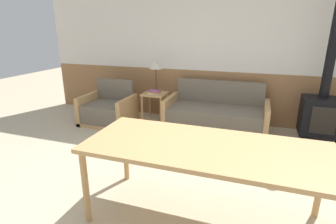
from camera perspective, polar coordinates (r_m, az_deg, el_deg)
ground_plane at (r=3.03m, az=1.54°, el=-17.58°), size 16.00×16.00×0.00m
wall_back at (r=5.06m, az=10.89°, el=12.93°), size 7.20×0.06×2.70m
couch at (r=4.74m, az=10.32°, el=-0.93°), size 1.76×0.82×0.84m
armchair at (r=5.14m, az=-12.82°, el=0.30°), size 0.93×0.75×0.80m
side_table at (r=5.04m, az=-2.85°, el=2.81°), size 0.44×0.44×0.57m
table_lamp at (r=4.99m, az=-2.66°, el=10.05°), size 0.25×0.25×0.61m
book_stack at (r=4.93m, az=-3.06°, el=4.34°), size 0.23×0.18×0.07m
dining_table at (r=2.38m, az=8.38°, el=-8.70°), size 2.17×0.90×0.77m
wood_stove at (r=4.80m, az=30.63°, el=1.62°), size 0.59×0.45×2.51m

